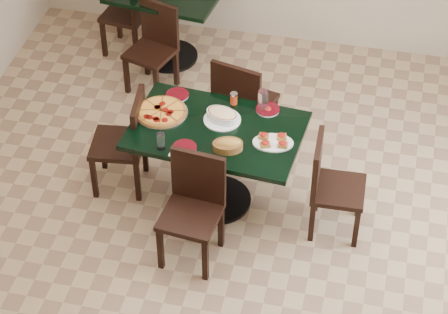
% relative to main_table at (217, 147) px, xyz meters
% --- Properties ---
extents(floor, '(5.50, 5.50, 0.00)m').
position_rel_main_table_xyz_m(floor, '(0.14, -0.33, -0.57)').
color(floor, '#937855').
rests_on(floor, ground).
extents(room_shell, '(5.50, 5.50, 5.50)m').
position_rel_main_table_xyz_m(room_shell, '(1.16, 1.40, 0.60)').
color(room_shell, silver).
rests_on(room_shell, floor).
extents(main_table, '(1.33, 0.92, 0.75)m').
position_rel_main_table_xyz_m(main_table, '(0.00, 0.00, 0.00)').
color(main_table, black).
rests_on(main_table, floor).
extents(back_table, '(1.08, 0.84, 0.75)m').
position_rel_main_table_xyz_m(back_table, '(-0.90, 1.83, -0.04)').
color(back_table, black).
rests_on(back_table, floor).
extents(chair_far, '(0.52, 0.52, 0.92)m').
position_rel_main_table_xyz_m(chair_far, '(0.05, 0.66, -0.05)').
color(chair_far, black).
rests_on(chair_far, floor).
extents(chair_near, '(0.45, 0.45, 0.87)m').
position_rel_main_table_xyz_m(chair_near, '(-0.04, -0.53, -0.08)').
color(chair_near, black).
rests_on(chair_near, floor).
extents(chair_right, '(0.40, 0.40, 0.84)m').
position_rel_main_table_xyz_m(chair_right, '(0.87, -0.08, -0.10)').
color(chair_right, black).
rests_on(chair_right, floor).
extents(chair_left, '(0.45, 0.45, 0.87)m').
position_rel_main_table_xyz_m(chair_left, '(-0.73, 0.04, -0.08)').
color(chair_left, black).
rests_on(chair_left, floor).
extents(back_chair_near, '(0.48, 0.48, 0.83)m').
position_rel_main_table_xyz_m(back_chair_near, '(-0.90, 1.39, -0.11)').
color(back_chair_near, black).
rests_on(back_chair_near, floor).
extents(back_chair_left, '(0.45, 0.45, 0.85)m').
position_rel_main_table_xyz_m(back_chair_left, '(-1.25, 1.86, -0.09)').
color(back_chair_left, black).
rests_on(back_chair_left, floor).
extents(pepperoni_pizza, '(0.41, 0.41, 0.04)m').
position_rel_main_table_xyz_m(pepperoni_pizza, '(-0.45, 0.08, 0.20)').
color(pepperoni_pizza, '#B9B9C0').
rests_on(pepperoni_pizza, main_table).
extents(lasagna_casserole, '(0.29, 0.28, 0.09)m').
position_rel_main_table_xyz_m(lasagna_casserole, '(0.02, 0.11, 0.23)').
color(lasagna_casserole, silver).
rests_on(lasagna_casserole, main_table).
extents(bread_basket, '(0.25, 0.21, 0.09)m').
position_rel_main_table_xyz_m(bread_basket, '(0.13, -0.21, 0.22)').
color(bread_basket, brown).
rests_on(bread_basket, main_table).
extents(bruschetta_platter, '(0.33, 0.25, 0.05)m').
position_rel_main_table_xyz_m(bruschetta_platter, '(0.44, -0.07, 0.21)').
color(bruschetta_platter, silver).
rests_on(bruschetta_platter, main_table).
extents(side_plate_near, '(0.18, 0.18, 0.02)m').
position_rel_main_table_xyz_m(side_plate_near, '(-0.17, -0.27, 0.19)').
color(side_plate_near, silver).
rests_on(side_plate_near, main_table).
extents(side_plate_far_r, '(0.18, 0.18, 0.03)m').
position_rel_main_table_xyz_m(side_plate_far_r, '(0.33, 0.30, 0.19)').
color(side_plate_far_r, silver).
rests_on(side_plate_far_r, main_table).
extents(side_plate_far_l, '(0.18, 0.18, 0.02)m').
position_rel_main_table_xyz_m(side_plate_far_l, '(-0.39, 0.32, 0.19)').
color(side_plate_far_l, silver).
rests_on(side_plate_far_l, main_table).
extents(napkin_setting, '(0.16, 0.16, 0.01)m').
position_rel_main_table_xyz_m(napkin_setting, '(-0.19, -0.30, 0.18)').
color(napkin_setting, white).
rests_on(napkin_setting, main_table).
extents(water_glass_a, '(0.08, 0.08, 0.17)m').
position_rel_main_table_xyz_m(water_glass_a, '(0.29, 0.31, 0.27)').
color(water_glass_a, white).
rests_on(water_glass_a, main_table).
extents(water_glass_b, '(0.06, 0.06, 0.13)m').
position_rel_main_table_xyz_m(water_glass_b, '(-0.34, -0.30, 0.25)').
color(water_glass_b, white).
rests_on(water_glass_b, main_table).
extents(pepper_shaker, '(0.06, 0.06, 0.10)m').
position_rel_main_table_xyz_m(pepper_shaker, '(0.06, 0.32, 0.23)').
color(pepper_shaker, '#B02C12').
rests_on(pepper_shaker, main_table).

